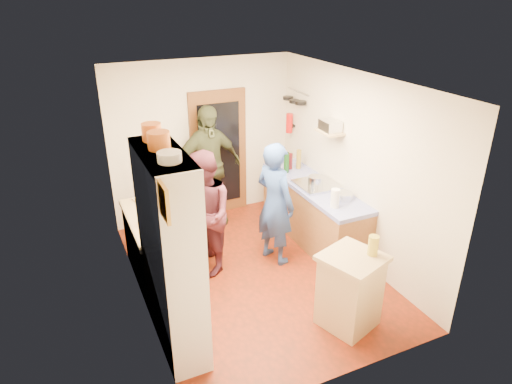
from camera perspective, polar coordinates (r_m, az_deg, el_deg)
floor at (r=6.33m, az=-0.16°, el=-10.14°), size 3.00×4.00×0.02m
ceiling at (r=5.30m, az=-0.20°, el=13.85°), size 3.00×4.00×0.02m
wall_back at (r=7.45m, az=-6.65°, el=6.42°), size 3.00×0.02×2.60m
wall_front at (r=4.17m, az=11.53°, el=-9.38°), size 3.00×0.02×2.60m
wall_left at (r=5.31m, az=-15.19°, el=-1.99°), size 0.02×4.00×2.60m
wall_right at (r=6.42m, az=12.19°, el=3.02°), size 0.02×4.00×2.60m
door_frame at (r=7.57m, az=-4.67°, el=4.80°), size 0.95×0.06×2.10m
door_glass at (r=7.54m, az=-4.57°, el=4.72°), size 0.70×0.02×1.70m
hutch_body at (r=4.74m, az=-10.60°, el=-7.65°), size 0.40×1.20×2.20m
hutch_top_shelf at (r=4.28m, az=-11.71°, el=4.73°), size 0.40×1.14×0.04m
plate_stack at (r=3.99m, az=-10.77°, el=4.33°), size 0.21×0.21×0.09m
orange_pot_a at (r=4.31m, az=-12.06°, el=6.32°), size 0.21×0.21×0.17m
orange_pot_b at (r=4.58m, az=-12.92°, el=7.33°), size 0.19×0.19×0.17m
left_counter_base at (r=6.16m, az=-12.25°, el=-7.07°), size 0.60×1.40×0.85m
left_counter_top at (r=5.94m, az=-12.63°, el=-3.36°), size 0.64×1.44×0.05m
toaster at (r=5.52m, az=-11.19°, el=-4.23°), size 0.25×0.20×0.16m
kettle at (r=5.73m, az=-12.83°, el=-3.24°), size 0.17×0.17×0.16m
orange_bowl at (r=6.01m, az=-12.16°, el=-2.28°), size 0.19×0.19×0.08m
chopping_board at (r=6.45m, az=-13.68°, el=-0.78°), size 0.35×0.30×0.02m
right_counter_base at (r=6.99m, az=7.11°, el=-2.69°), size 0.60×2.20×0.84m
right_counter_top at (r=6.80m, az=7.30°, el=0.68°), size 0.62×2.22×0.06m
hob at (r=6.74m, az=7.55°, el=0.91°), size 0.55×0.58×0.04m
pot_on_hob at (r=6.63m, az=7.47°, el=1.39°), size 0.22×0.22×0.14m
bottle_a at (r=7.13m, az=3.82°, el=3.69°), size 0.08×0.08×0.33m
bottle_b at (r=7.29m, az=4.33°, el=3.85°), size 0.07×0.07×0.26m
bottle_c at (r=7.32m, az=5.36°, el=4.11°), size 0.09×0.09×0.31m
paper_towel at (r=6.09m, az=9.86°, el=-0.79°), size 0.13×0.13×0.26m
mixing_bowl at (r=6.37m, az=10.86°, el=-0.46°), size 0.31×0.31×0.10m
island_base at (r=5.36m, az=11.61°, el=-12.21°), size 0.70×0.70×0.86m
island_top at (r=5.11m, az=12.04°, el=-8.10°), size 0.79×0.79×0.05m
cutting_board at (r=5.09m, az=11.26°, el=-8.02°), size 0.42×0.38×0.02m
oil_jar at (r=5.11m, az=14.44°, el=-6.49°), size 0.14×0.14×0.23m
pan_rail at (r=7.40m, az=5.33°, el=12.37°), size 0.02×0.65×0.02m
pan_hang_a at (r=7.25m, az=5.56°, el=11.06°), size 0.18×0.18×0.05m
pan_hang_b at (r=7.43m, az=4.78°, el=11.25°), size 0.16×0.16×0.05m
pan_hang_c at (r=7.59m, az=4.03°, el=11.64°), size 0.17×0.17×0.05m
wall_shelf at (r=6.56m, az=9.19°, el=7.42°), size 0.26×0.42×0.03m
radio at (r=6.53m, az=9.24°, el=8.18°), size 0.23×0.31×0.15m
ext_bracket at (r=7.70m, az=4.57°, el=8.27°), size 0.06×0.10×0.04m
fire_extinguisher at (r=7.66m, az=4.19°, el=8.58°), size 0.11×0.11×0.32m
picture_frame at (r=3.61m, az=-11.43°, el=-1.26°), size 0.03×0.25×0.30m
person_hob at (r=6.22m, az=2.79°, el=-1.45°), size 0.61×0.74×1.74m
person_left at (r=6.05m, az=-6.30°, el=-2.56°), size 0.65×0.83×1.70m
person_back at (r=7.20m, az=-5.91°, el=3.13°), size 1.21×0.64×1.97m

